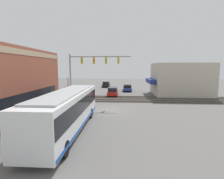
{
  "coord_description": "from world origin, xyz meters",
  "views": [
    {
      "loc": [
        -20.56,
        -1.66,
        5.15
      ],
      "look_at": [
        4.19,
        -0.08,
        2.0
      ],
      "focal_mm": 28.0,
      "sensor_mm": 36.0,
      "label": 1
    }
  ],
  "objects_px": {
    "parked_car_blue": "(127,88)",
    "parked_car_black": "(106,84)",
    "crossing_signal": "(68,88)",
    "parked_car_red": "(113,92)",
    "pedestrian_at_crossing": "(80,97)",
    "city_bus": "(67,109)"
  },
  "relations": [
    {
      "from": "parked_car_red",
      "to": "parked_car_black",
      "type": "xyz_separation_m",
      "value": [
        14.26,
        2.6,
        -0.04
      ]
    },
    {
      "from": "parked_car_red",
      "to": "parked_car_blue",
      "type": "relative_size",
      "value": 0.91
    },
    {
      "from": "crossing_signal",
      "to": "parked_car_blue",
      "type": "height_order",
      "value": "crossing_signal"
    },
    {
      "from": "parked_car_red",
      "to": "parked_car_blue",
      "type": "distance_m",
      "value": 7.33
    },
    {
      "from": "parked_car_red",
      "to": "crossing_signal",
      "type": "bearing_deg",
      "value": 141.26
    },
    {
      "from": "parked_car_red",
      "to": "parked_car_black",
      "type": "distance_m",
      "value": 14.5
    },
    {
      "from": "parked_car_red",
      "to": "parked_car_black",
      "type": "height_order",
      "value": "parked_car_red"
    },
    {
      "from": "city_bus",
      "to": "parked_car_blue",
      "type": "xyz_separation_m",
      "value": [
        24.85,
        -5.4,
        -1.12
      ]
    },
    {
      "from": "city_bus",
      "to": "pedestrian_at_crossing",
      "type": "distance_m",
      "value": 10.72
    },
    {
      "from": "parked_car_red",
      "to": "parked_car_black",
      "type": "bearing_deg",
      "value": 10.33
    },
    {
      "from": "parked_car_blue",
      "to": "pedestrian_at_crossing",
      "type": "distance_m",
      "value": 15.88
    },
    {
      "from": "parked_car_blue",
      "to": "parked_car_black",
      "type": "height_order",
      "value": "parked_car_black"
    },
    {
      "from": "crossing_signal",
      "to": "parked_car_black",
      "type": "distance_m",
      "value": 21.96
    },
    {
      "from": "parked_car_red",
      "to": "pedestrian_at_crossing",
      "type": "xyz_separation_m",
      "value": [
        -7.5,
        4.15,
        0.23
      ]
    },
    {
      "from": "crossing_signal",
      "to": "parked_car_blue",
      "type": "distance_m",
      "value": 16.7
    },
    {
      "from": "city_bus",
      "to": "parked_car_blue",
      "type": "bearing_deg",
      "value": -12.26
    },
    {
      "from": "crossing_signal",
      "to": "pedestrian_at_crossing",
      "type": "bearing_deg",
      "value": -93.89
    },
    {
      "from": "parked_car_blue",
      "to": "parked_car_red",
      "type": "bearing_deg",
      "value": 157.53
    },
    {
      "from": "crossing_signal",
      "to": "parked_car_red",
      "type": "height_order",
      "value": "crossing_signal"
    },
    {
      "from": "parked_car_blue",
      "to": "parked_car_black",
      "type": "xyz_separation_m",
      "value": [
        7.49,
        5.4,
        0.0
      ]
    },
    {
      "from": "parked_car_black",
      "to": "pedestrian_at_crossing",
      "type": "relative_size",
      "value": 2.35
    },
    {
      "from": "parked_car_blue",
      "to": "pedestrian_at_crossing",
      "type": "xyz_separation_m",
      "value": [
        -14.27,
        6.95,
        0.27
      ]
    }
  ]
}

